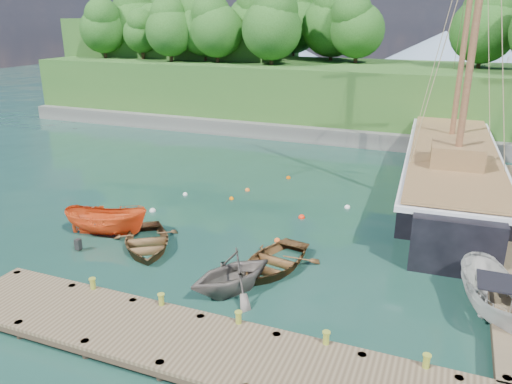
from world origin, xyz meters
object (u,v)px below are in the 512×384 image
cabin_boat_white (490,316)px  schooner (450,174)px  rowboat_1 (232,291)px  rowboat_0 (147,248)px  motorboat_orange (108,235)px  rowboat_2 (273,268)px

cabin_boat_white → schooner: (-1.92, 13.76, 1.19)m
rowboat_1 → cabin_boat_white: rowboat_1 is taller
rowboat_0 → motorboat_orange: size_ratio=1.02×
rowboat_0 → rowboat_2: size_ratio=1.00×
rowboat_2 → cabin_boat_white: bearing=7.1°
rowboat_1 → schooner: schooner is taller
rowboat_1 → rowboat_2: rowboat_1 is taller
rowboat_2 → motorboat_orange: size_ratio=1.02×
rowboat_1 → motorboat_orange: (-7.99, 2.64, 0.00)m
rowboat_2 → schooner: size_ratio=0.15×
rowboat_0 → schooner: size_ratio=0.15×
rowboat_0 → schooner: bearing=12.4°
rowboat_1 → rowboat_2: bearing=101.4°
rowboat_0 → rowboat_1: rowboat_1 is taller
rowboat_0 → rowboat_2: same height
rowboat_2 → cabin_boat_white: cabin_boat_white is taller
rowboat_0 → rowboat_1: 5.72m
rowboat_1 → motorboat_orange: bearing=-167.2°
rowboat_0 → rowboat_2: 6.21m
cabin_boat_white → rowboat_1: bearing=176.6°
rowboat_2 → motorboat_orange: (-8.86, 0.21, 0.00)m
rowboat_2 → motorboat_orange: 8.86m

